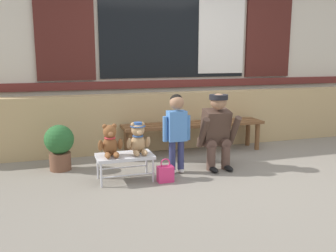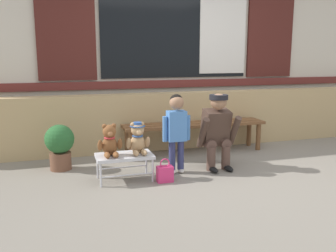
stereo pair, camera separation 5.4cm
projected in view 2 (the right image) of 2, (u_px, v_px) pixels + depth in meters
The scene contains 11 objects.
ground_plane at pixel (223, 174), 4.46m from camera, with size 60.00×60.00×0.00m, color gray.
brick_low_wall at pixel (184, 120), 5.71m from camera, with size 6.91×0.25×0.85m, color tan.
shop_facade at pixel (174, 36), 5.95m from camera, with size 7.05×0.26×3.39m.
wooden_bench_long at pixel (195, 127), 5.39m from camera, with size 2.10×0.40×0.44m.
small_display_bench at pixel (124, 157), 4.21m from camera, with size 0.64×0.36×0.30m.
teddy_bear_plain at pixel (110, 141), 4.13m from camera, with size 0.28×0.26×0.36m.
teddy_bear_with_hat at pixel (138, 139), 4.22m from camera, with size 0.28×0.27×0.36m.
child_standing at pixel (176, 125), 4.41m from camera, with size 0.35×0.18×0.96m.
adult_crouching at pixel (217, 131), 4.64m from camera, with size 0.50×0.49×0.95m.
handbag_on_ground at pixel (165, 173), 4.19m from camera, with size 0.18×0.11×0.27m.
potted_plant at pixel (60, 144), 4.59m from camera, with size 0.36×0.36×0.57m.
Camera 2 is at (-1.88, -3.88, 1.42)m, focal length 39.72 mm.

